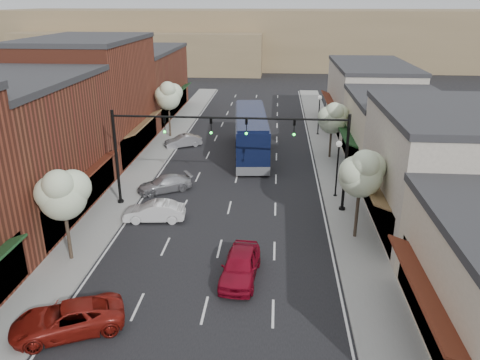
% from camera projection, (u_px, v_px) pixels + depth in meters
% --- Properties ---
extents(ground, '(160.00, 160.00, 0.00)m').
position_uv_depth(ground, '(215.00, 266.00, 26.26)').
color(ground, black).
rests_on(ground, ground).
extents(sidewalk_left, '(2.80, 73.00, 0.15)m').
position_uv_depth(sidewalk_left, '(152.00, 158.00, 44.06)').
color(sidewalk_left, gray).
rests_on(sidewalk_left, ground).
extents(sidewalk_right, '(2.80, 73.00, 0.15)m').
position_uv_depth(sidewalk_right, '(332.00, 163.00, 42.82)').
color(sidewalk_right, gray).
rests_on(sidewalk_right, ground).
extents(curb_left, '(0.25, 73.00, 0.17)m').
position_uv_depth(curb_left, '(167.00, 158.00, 43.96)').
color(curb_left, gray).
rests_on(curb_left, ground).
extents(curb_right, '(0.25, 73.00, 0.17)m').
position_uv_depth(curb_right, '(317.00, 162.00, 42.92)').
color(curb_right, gray).
rests_on(curb_right, ground).
extents(bldg_left_midnear, '(10.14, 14.10, 9.40)m').
position_uv_depth(bldg_left_midnear, '(14.00, 149.00, 31.22)').
color(bldg_left_midnear, brown).
rests_on(bldg_left_midnear, ground).
extents(bldg_left_midfar, '(10.14, 14.10, 10.90)m').
position_uv_depth(bldg_left_midfar, '(91.00, 98.00, 43.98)').
color(bldg_left_midfar, brown).
rests_on(bldg_left_midfar, ground).
extents(bldg_left_far, '(10.14, 18.10, 8.40)m').
position_uv_depth(bldg_left_far, '(140.00, 83.00, 59.31)').
color(bldg_left_far, brown).
rests_on(bldg_left_far, ground).
extents(bldg_right_midnear, '(9.14, 12.10, 7.90)m').
position_uv_depth(bldg_right_midnear, '(442.00, 171.00, 29.42)').
color(bldg_right_midnear, beige).
rests_on(bldg_right_midnear, ground).
extents(bldg_right_midfar, '(9.14, 12.10, 6.40)m').
position_uv_depth(bldg_right_midfar, '(396.00, 133.00, 40.85)').
color(bldg_right_midfar, beige).
rests_on(bldg_right_midfar, ground).
extents(bldg_right_far, '(9.14, 16.10, 7.40)m').
position_uv_depth(bldg_right_far, '(369.00, 96.00, 53.70)').
color(bldg_right_far, beige).
rests_on(bldg_right_far, ground).
extents(hill_far, '(120.00, 30.00, 12.00)m').
position_uv_depth(hill_far, '(265.00, 37.00, 107.83)').
color(hill_far, '#7A6647').
rests_on(hill_far, ground).
extents(hill_near, '(50.00, 20.00, 8.00)m').
position_uv_depth(hill_near, '(145.00, 51.00, 99.24)').
color(hill_near, '#7A6647').
rests_on(hill_near, ground).
extents(signal_mast_right, '(8.22, 0.46, 7.00)m').
position_uv_depth(signal_mast_right, '(311.00, 148.00, 31.62)').
color(signal_mast_right, black).
rests_on(signal_mast_right, ground).
extents(signal_mast_left, '(8.22, 0.46, 7.00)m').
position_uv_depth(signal_mast_left, '(148.00, 144.00, 32.45)').
color(signal_mast_left, black).
rests_on(signal_mast_left, ground).
extents(tree_right_near, '(2.85, 2.65, 5.95)m').
position_uv_depth(tree_right_near, '(362.00, 172.00, 27.71)').
color(tree_right_near, '#47382B').
rests_on(tree_right_near, ground).
extents(tree_right_far, '(2.85, 2.65, 5.43)m').
position_uv_depth(tree_right_far, '(333.00, 117.00, 42.76)').
color(tree_right_far, '#47382B').
rests_on(tree_right_far, ground).
extents(tree_left_near, '(2.85, 2.65, 5.69)m').
position_uv_depth(tree_left_near, '(62.00, 193.00, 25.30)').
color(tree_left_near, '#47382B').
rests_on(tree_left_near, ground).
extents(tree_left_far, '(2.85, 2.65, 6.13)m').
position_uv_depth(tree_left_far, '(168.00, 95.00, 49.35)').
color(tree_left_far, '#47382B').
rests_on(tree_left_far, ground).
extents(lamp_post_near, '(0.44, 0.44, 4.44)m').
position_uv_depth(lamp_post_near, '(338.00, 160.00, 34.37)').
color(lamp_post_near, black).
rests_on(lamp_post_near, ground).
extents(lamp_post_far, '(0.44, 0.44, 4.44)m').
position_uv_depth(lamp_post_far, '(319.00, 109.00, 50.65)').
color(lamp_post_far, black).
rests_on(lamp_post_far, ground).
extents(coach_bus, '(4.02, 13.41, 4.03)m').
position_uv_depth(coach_bus, '(251.00, 133.00, 44.67)').
color(coach_bus, black).
rests_on(coach_bus, ground).
extents(red_hatchback, '(2.20, 4.71, 1.56)m').
position_uv_depth(red_hatchback, '(240.00, 265.00, 24.87)').
color(red_hatchback, maroon).
rests_on(red_hatchback, ground).
extents(parked_car_a, '(5.43, 4.07, 1.37)m').
position_uv_depth(parked_car_a, '(68.00, 319.00, 20.85)').
color(parked_car_a, maroon).
rests_on(parked_car_a, ground).
extents(parked_car_b, '(4.22, 1.82, 1.35)m').
position_uv_depth(parked_car_b, '(154.00, 211.00, 31.48)').
color(parked_car_b, silver).
rests_on(parked_car_b, ground).
extents(parked_car_c, '(4.53, 3.63, 1.23)m').
position_uv_depth(parked_car_c, '(165.00, 184.00, 36.37)').
color(parked_car_c, '#A2A2A8').
rests_on(parked_car_c, ground).
extents(parked_car_e, '(3.89, 2.93, 1.23)m').
position_uv_depth(parked_car_e, '(183.00, 141.00, 47.46)').
color(parked_car_e, '#AAAAAF').
rests_on(parked_car_e, ground).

